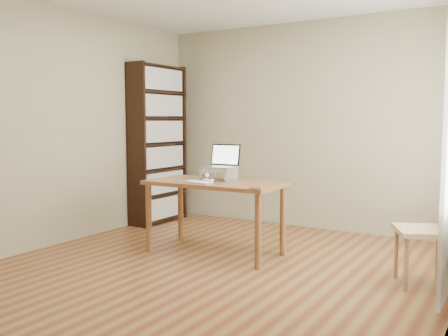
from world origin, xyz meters
TOP-DOWN VIEW (x-y plane):
  - room at (0.03, 0.01)m, footprint 4.04×4.54m
  - bookshelf at (-1.83, 1.55)m, footprint 0.30×0.90m
  - desk at (-0.30, 0.55)m, footprint 1.39×0.72m
  - laptop_stand at (-0.30, 0.63)m, footprint 0.32×0.25m
  - laptop at (-0.30, 0.69)m, footprint 0.34×0.28m
  - keyboard at (-0.35, 0.33)m, footprint 0.32×0.17m
  - coaster at (0.31, 0.27)m, footprint 0.11×0.11m
  - cat at (-0.33, 0.66)m, footprint 0.24×0.48m
  - chair at (1.78, 0.60)m, footprint 0.58×0.57m

SIDE VIEW (x-z plane):
  - chair at x=1.78m, z-range 0.04..1.01m
  - desk at x=-0.30m, z-range 0.28..1.03m
  - coaster at x=0.31m, z-range 0.75..0.76m
  - keyboard at x=-0.35m, z-range 0.75..0.77m
  - cat at x=-0.33m, z-range 0.74..0.89m
  - laptop_stand at x=-0.30m, z-range 0.77..0.90m
  - laptop at x=-0.30m, z-range 0.82..1.06m
  - bookshelf at x=-1.83m, z-range 0.00..2.10m
  - room at x=0.03m, z-range -0.02..2.62m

